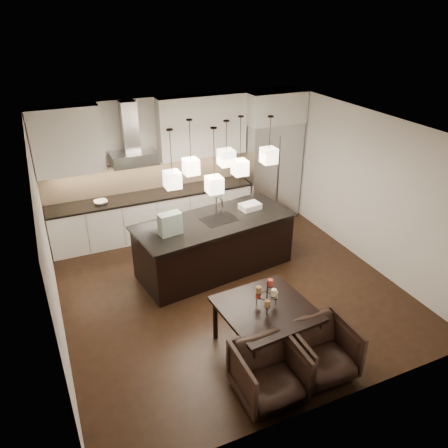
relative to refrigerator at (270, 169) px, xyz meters
name	(u,v)px	position (x,y,z in m)	size (l,w,h in m)	color
floor	(229,288)	(-2.10, -2.38, -1.08)	(5.50, 5.50, 0.02)	black
ceiling	(230,128)	(-2.10, -2.38, 1.73)	(5.50, 5.50, 0.02)	white
wall_back	(175,163)	(-2.10, 0.38, 0.32)	(5.50, 0.02, 2.80)	silver
wall_front	(333,317)	(-2.10, -5.14, 0.32)	(5.50, 0.02, 2.80)	silver
wall_left	(47,251)	(-4.86, -2.38, 0.32)	(0.02, 5.50, 2.80)	silver
wall_right	(366,189)	(0.66, -2.38, 0.32)	(0.02, 5.50, 2.80)	silver
refrigerator	(270,169)	(0.00, 0.00, 0.00)	(1.20, 0.72, 2.15)	#B7B7BA
fridge_panel	(273,107)	(0.00, 0.00, 1.40)	(1.26, 0.72, 0.65)	silver
lower_cabinets	(154,215)	(-2.73, 0.05, -0.64)	(4.21, 0.62, 0.88)	silver
countertop	(153,195)	(-2.73, 0.05, -0.17)	(4.21, 0.66, 0.04)	black
backsplash	(148,175)	(-2.73, 0.35, 0.16)	(4.21, 0.02, 0.63)	tan
upper_cab_left	(67,141)	(-4.20, 0.19, 1.10)	(1.25, 0.35, 1.25)	silver
upper_cab_right	(202,126)	(-1.55, 0.19, 1.10)	(1.86, 0.35, 1.25)	silver
hood_canopy	(134,158)	(-3.03, 0.10, 0.65)	(0.90, 0.52, 0.24)	#B7B7BA
hood_chimney	(130,126)	(-3.03, 0.21, 1.24)	(0.30, 0.28, 0.96)	#B7B7BA
fruit_bowl	(101,202)	(-3.78, 0.00, -0.12)	(0.26, 0.26, 0.06)	silver
island_body	(215,246)	(-2.09, -1.72, -0.59)	(2.75, 1.10, 0.97)	black
island_top	(214,221)	(-2.09, -1.72, -0.09)	(2.84, 1.19, 0.04)	black
faucet	(216,206)	(-1.99, -1.60, 0.15)	(0.11, 0.26, 0.42)	silver
tote_bag	(170,224)	(-2.95, -1.90, 0.12)	(0.37, 0.20, 0.37)	#23543C
food_container	(250,206)	(-1.30, -1.57, -0.01)	(0.37, 0.26, 0.11)	silver
dining_table	(265,328)	(-2.24, -3.95, -0.71)	(1.20, 1.20, 0.72)	black
candelabra	(267,295)	(-2.24, -3.95, -0.14)	(0.35, 0.35, 0.42)	black
candle_a	(275,295)	(-2.11, -3.94, -0.18)	(0.07, 0.07, 0.10)	beige
candle_b	(258,294)	(-2.32, -3.84, -0.18)	(0.07, 0.07, 0.10)	red
candle_c	(267,304)	(-2.30, -4.07, -0.18)	(0.07, 0.07, 0.10)	#935F31
candle_d	(270,283)	(-2.14, -3.85, -0.03)	(0.07, 0.07, 0.10)	red
candle_e	(259,290)	(-2.37, -3.94, -0.03)	(0.07, 0.07, 0.10)	#935F31
candle_f	(274,293)	(-2.21, -4.07, -0.03)	(0.07, 0.07, 0.10)	beige
armchair_left	(269,372)	(-2.61, -4.70, -0.70)	(0.79, 0.82, 0.74)	black
armchair_right	(322,350)	(-1.77, -4.63, -0.71)	(0.79, 0.81, 0.74)	black
pendant_a	(172,180)	(-2.90, -2.02, 0.94)	(0.24, 0.24, 0.26)	#FDEEC9
pendant_b	(191,166)	(-2.44, -1.58, 0.94)	(0.24, 0.24, 0.26)	#FDEEC9
pendant_c	(226,158)	(-1.93, -1.88, 1.12)	(0.24, 0.24, 0.26)	#FDEEC9
pendant_d	(240,167)	(-1.59, -1.71, 0.84)	(0.24, 0.24, 0.26)	#FDEEC9
pendant_e	(269,156)	(-1.15, -1.91, 1.06)	(0.24, 0.24, 0.26)	#FDEEC9
pendant_f	(214,185)	(-2.27, -2.19, 0.81)	(0.24, 0.24, 0.26)	#FDEEC9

